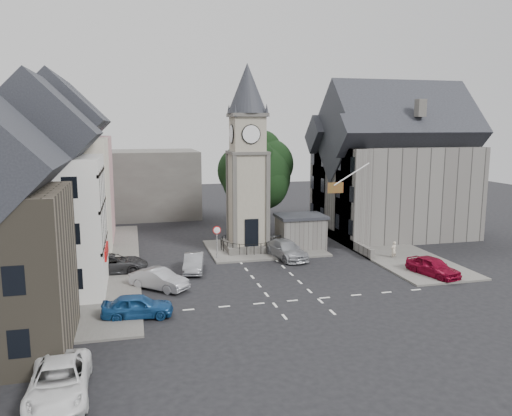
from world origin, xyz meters
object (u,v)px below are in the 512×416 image
object	(u,v)px
clock_tower	(248,159)
car_east_red	(433,267)
stone_shelter	(301,231)
pedestrian	(394,250)
car_west_blue	(138,306)

from	to	relation	value
clock_tower	car_east_red	world-z (taller)	clock_tower
stone_shelter	pedestrian	size ratio (longest dim) A/B	2.85
stone_shelter	car_east_red	xyz separation A→B (m)	(6.70, -10.50, -0.82)
stone_shelter	car_east_red	world-z (taller)	stone_shelter
car_east_red	clock_tower	bearing A→B (deg)	121.46
stone_shelter	car_east_red	size ratio (longest dim) A/B	1.01
stone_shelter	car_west_blue	bearing A→B (deg)	-137.20
stone_shelter	car_west_blue	xyz separation A→B (m)	(-14.58, -13.50, -0.86)
car_west_blue	stone_shelter	bearing A→B (deg)	-42.09
car_east_red	pedestrian	xyz separation A→B (m)	(-0.40, 5.04, 0.03)
car_east_red	car_west_blue	bearing A→B (deg)	173.18
pedestrian	clock_tower	bearing A→B (deg)	-46.37
clock_tower	car_west_blue	size ratio (longest dim) A/B	4.00
stone_shelter	car_west_blue	size ratio (longest dim) A/B	1.06
car_east_red	pedestrian	bearing A→B (deg)	79.66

